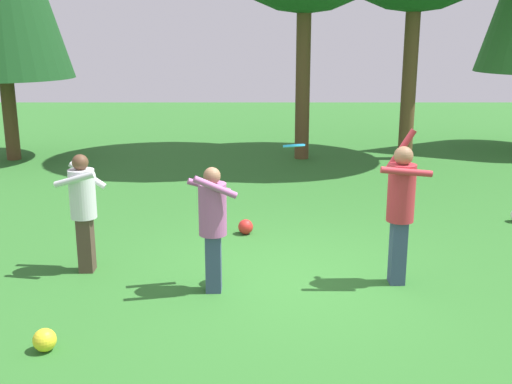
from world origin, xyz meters
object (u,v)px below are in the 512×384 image
object	(u,v)px
frisbee	(295,146)
person_bystander	(84,203)
ball_yellow	(46,340)
person_thrower	(402,203)
ball_red	(247,227)
person_catcher	(214,219)

from	to	relation	value
frisbee	person_bystander	bearing A→B (deg)	171.66
person_bystander	frisbee	xyz separation A→B (m)	(2.72, -0.40, 0.84)
person_bystander	ball_yellow	size ratio (longest dim) A/B	6.71
person_thrower	ball_red	world-z (taller)	person_thrower
person_catcher	person_bystander	distance (m)	1.86
person_bystander	ball_red	bearing A→B (deg)	44.80
frisbee	person_catcher	bearing A→B (deg)	-165.37
ball_red	person_bystander	bearing A→B (deg)	-143.54
person_thrower	frisbee	distance (m)	1.51
person_catcher	ball_red	distance (m)	2.38
frisbee	ball_red	world-z (taller)	frisbee
ball_yellow	ball_red	bearing A→B (deg)	62.10
person_thrower	ball_yellow	size ratio (longest dim) A/B	8.26
person_thrower	person_bystander	distance (m)	4.08
frisbee	ball_red	distance (m)	2.64
person_catcher	frisbee	world-z (taller)	frisbee
person_catcher	frisbee	size ratio (longest dim) A/B	4.70
person_thrower	person_bystander	xyz separation A→B (m)	(-4.06, 0.41, -0.13)
ball_yellow	ball_red	distance (m)	4.20
frisbee	ball_red	size ratio (longest dim) A/B	1.40
ball_yellow	ball_red	world-z (taller)	same
person_thrower	ball_red	size ratio (longest dim) A/B	8.24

